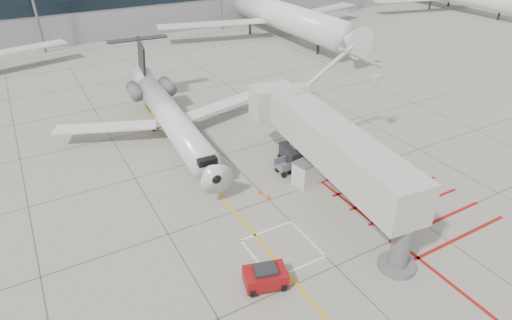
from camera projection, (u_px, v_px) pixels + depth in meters
ground_plane at (299, 230)px, 29.41m from camera, size 260.00×260.00×0.00m
regional_jet at (176, 113)px, 37.73m from camera, size 22.99×28.17×7.03m
jet_bridge at (342, 159)px, 29.75m from camera, size 11.65×20.92×7.99m
pushback_tug at (265, 276)px, 24.73m from camera, size 2.78×2.15×1.43m
baggage_cart at (288, 165)px, 35.51m from camera, size 2.09×1.33×1.31m
ground_power_unit at (309, 171)px, 34.06m from camera, size 2.72×1.86×1.99m
cone_nose at (259, 191)px, 33.04m from camera, size 0.36×0.36×0.50m
cone_side at (268, 197)px, 32.36m from camera, size 0.37×0.37×0.51m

